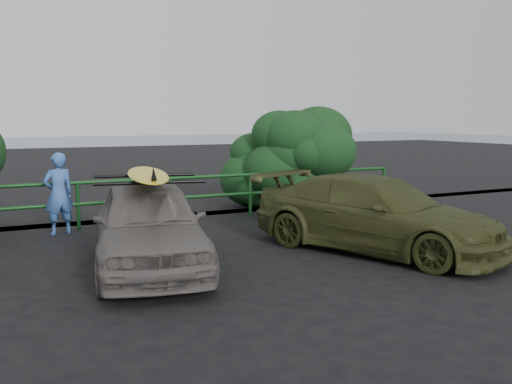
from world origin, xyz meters
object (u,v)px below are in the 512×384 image
(sedan, at_px, (149,225))
(man, at_px, (59,194))
(guardrail, at_px, (126,203))
(olive_vehicle, at_px, (376,214))
(surfboard, at_px, (147,174))

(sedan, bearing_deg, man, 116.22)
(guardrail, xyz_separation_m, sedan, (-0.49, -3.67, 0.17))
(man, bearing_deg, olive_vehicle, 127.66)
(sedan, relative_size, man, 2.45)
(guardrail, bearing_deg, sedan, -97.66)
(sedan, xyz_separation_m, olive_vehicle, (3.93, -0.59, -0.03))
(man, distance_m, surfboard, 3.58)
(sedan, height_order, surfboard, surfboard)
(man, bearing_deg, surfboard, 92.17)
(man, relative_size, surfboard, 0.58)
(sedan, distance_m, olive_vehicle, 3.98)
(sedan, height_order, olive_vehicle, sedan)
(sedan, relative_size, olive_vehicle, 0.89)
(olive_vehicle, bearing_deg, sedan, 148.47)
(olive_vehicle, relative_size, surfboard, 1.61)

